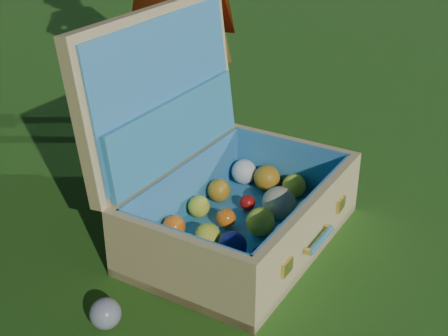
{
  "coord_description": "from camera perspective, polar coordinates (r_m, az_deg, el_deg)",
  "views": [
    {
      "loc": [
        -0.94,
        -1.23,
        1.0
      ],
      "look_at": [
        -0.02,
        0.02,
        0.2
      ],
      "focal_mm": 50.0,
      "sensor_mm": 36.0,
      "label": 1
    }
  ],
  "objects": [
    {
      "name": "stray_ball",
      "position": [
        1.51,
        -10.78,
        -12.95
      ],
      "size": [
        0.07,
        0.07,
        0.07
      ],
      "primitive_type": "sphere",
      "color": "#4579B3",
      "rests_on": "ground"
    },
    {
      "name": "suitcase",
      "position": [
        1.74,
        -0.67,
        -0.93
      ],
      "size": [
        0.8,
        0.74,
        0.63
      ],
      "rotation": [
        0.0,
        0.0,
        0.39
      ],
      "color": "tan",
      "rests_on": "ground"
    },
    {
      "name": "ground",
      "position": [
        1.85,
        0.87,
        -5.5
      ],
      "size": [
        60.0,
        60.0,
        0.0
      ],
      "primitive_type": "plane",
      "color": "#215114",
      "rests_on": "ground"
    }
  ]
}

